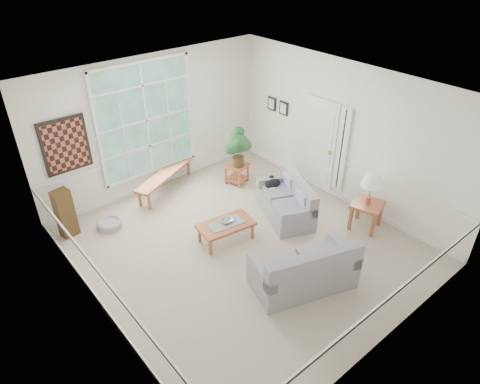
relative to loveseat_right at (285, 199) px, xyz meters
name	(u,v)px	position (x,y,z in m)	size (l,w,h in m)	color
floor	(243,245)	(-1.30, -0.18, -0.41)	(5.50, 6.00, 0.01)	#A79D8A
ceiling	(243,92)	(-1.30, -0.18, 2.60)	(5.50, 6.00, 0.02)	white
wall_back	(154,124)	(-1.30, 2.82, 1.10)	(5.50, 0.02, 3.00)	white
wall_front	(396,268)	(-1.30, -3.18, 1.10)	(5.50, 0.02, 3.00)	white
wall_left	(90,241)	(-4.05, -0.18, 1.10)	(0.02, 6.00, 3.00)	white
wall_right	(344,134)	(1.45, -0.18, 1.10)	(0.02, 6.00, 3.00)	white
window_back	(146,120)	(-1.50, 2.78, 1.25)	(2.30, 0.08, 2.40)	white
entry_door	(319,144)	(1.41, 0.42, 0.65)	(0.08, 0.90, 2.10)	white
door_sidelight	(342,150)	(1.41, -0.21, 0.75)	(0.08, 0.26, 1.90)	white
wall_art	(66,146)	(-3.25, 2.77, 1.20)	(0.90, 0.06, 1.10)	maroon
wall_frame_near	(283,108)	(1.41, 1.57, 1.15)	(0.04, 0.26, 0.32)	black
wall_frame_far	(271,104)	(1.41, 1.97, 1.15)	(0.04, 0.26, 0.32)	black
loveseat_right	(285,199)	(0.00, 0.00, 0.00)	(0.77, 1.49, 0.81)	gray
loveseat_front	(303,263)	(-1.20, -1.62, 0.05)	(1.67, 0.87, 0.91)	gray
coffee_table	(226,232)	(-1.45, 0.14, -0.21)	(1.05, 0.57, 0.39)	#994F2F
pewter_bowl	(226,220)	(-1.41, 0.17, 0.02)	(0.29, 0.29, 0.07)	#98989D
window_bench	(166,182)	(-1.36, 2.47, -0.19)	(1.82, 0.35, 0.42)	#994F2F
end_table	(237,173)	(0.10, 1.69, -0.17)	(0.47, 0.47, 0.47)	#994F2F
houseplant	(238,148)	(0.09, 1.63, 0.53)	(0.54, 0.54, 0.92)	#214F26
side_table	(366,215)	(0.94, -1.32, -0.12)	(0.56, 0.56, 0.57)	#994F2F
table_lamp	(370,188)	(0.94, -1.31, 0.51)	(0.39, 0.39, 0.68)	silver
pet_bed	(110,224)	(-2.99, 1.98, -0.33)	(0.49, 0.49, 0.14)	gray
floor_speaker	(65,213)	(-3.70, 2.25, 0.10)	(0.31, 0.25, 1.00)	#3F2D15
cat	(273,183)	(0.13, 0.52, 0.10)	(0.38, 0.27, 0.18)	black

